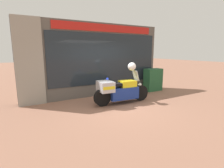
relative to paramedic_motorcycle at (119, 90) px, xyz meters
name	(u,v)px	position (x,y,z in m)	size (l,w,h in m)	color
ground_plane	(120,106)	(-0.15, -0.28, -0.54)	(60.00, 60.00, 0.00)	#8E604C
shop_building	(87,60)	(-0.60, 1.72, 1.10)	(6.59, 0.55, 3.26)	#56514C
window_display	(104,84)	(0.27, 1.75, -0.09)	(5.15, 0.30, 1.86)	slate
paramedic_motorcycle	(119,90)	(0.00, 0.00, 0.00)	(2.37, 0.72, 1.28)	black
utility_cabinet	(153,80)	(2.74, 1.05, 0.03)	(0.90, 0.49, 1.14)	#235633
white_helmet	(132,66)	(0.56, -0.04, 0.90)	(0.32, 0.32, 0.32)	white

